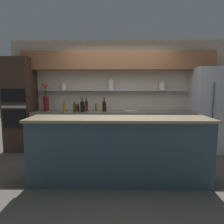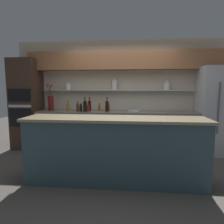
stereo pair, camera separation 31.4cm
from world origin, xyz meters
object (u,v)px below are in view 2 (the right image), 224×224
(bottle_sauce_8, at_px, (109,108))
(bottle_sauce_10, at_px, (80,108))
(bottle_sauce_5, at_px, (107,108))
(flower_vase, at_px, (51,101))
(bottle_oil_2, at_px, (68,107))
(bottle_spirit_1, at_px, (78,108))
(oven_tower, at_px, (27,104))
(bottle_wine_3, at_px, (85,106))
(bottle_sauce_6, at_px, (81,108))
(bottle_wine_7, at_px, (90,106))
(bottle_sauce_4, at_px, (88,108))
(sink_fixture, at_px, (134,110))
(refrigerator, at_px, (219,111))
(bottle_wine_0, at_px, (107,106))
(bottle_sauce_9, at_px, (99,107))

(bottle_sauce_8, bearing_deg, bottle_sauce_10, -174.74)
(bottle_sauce_5, height_order, bottle_sauce_8, bottle_sauce_5)
(flower_vase, distance_m, bottle_oil_2, 0.49)
(bottle_spirit_1, distance_m, bottle_sauce_8, 0.75)
(oven_tower, xyz_separation_m, bottle_wine_3, (1.48, -0.16, -0.02))
(bottle_oil_2, height_order, bottle_sauce_8, bottle_oil_2)
(flower_vase, xyz_separation_m, bottle_sauce_6, (0.79, -0.18, -0.14))
(bottle_sauce_5, height_order, bottle_wine_7, bottle_wine_7)
(bottle_sauce_4, xyz_separation_m, bottle_wine_7, (0.01, 0.10, 0.04))
(bottle_wine_7, relative_size, bottle_sauce_8, 2.01)
(oven_tower, distance_m, sink_fixture, 2.60)
(bottle_spirit_1, relative_size, bottle_sauce_10, 1.41)
(bottle_oil_2, relative_size, bottle_sauce_8, 1.44)
(bottle_sauce_5, relative_size, bottle_sauce_8, 1.19)
(refrigerator, distance_m, oven_tower, 4.46)
(refrigerator, relative_size, bottle_sauce_10, 11.67)
(oven_tower, distance_m, bottle_sauce_6, 1.41)
(oven_tower, distance_m, bottle_sauce_5, 1.99)
(bottle_wine_0, bearing_deg, bottle_sauce_5, -78.47)
(flower_vase, height_order, bottle_sauce_8, flower_vase)
(bottle_spirit_1, bearing_deg, bottle_sauce_6, -3.19)
(bottle_wine_0, height_order, bottle_sauce_8, bottle_wine_0)
(bottle_sauce_4, bearing_deg, bottle_sauce_5, -1.94)
(bottle_spirit_1, bearing_deg, bottle_wine_3, 1.05)
(bottle_wine_0, height_order, bottle_oil_2, bottle_wine_0)
(bottle_sauce_9, height_order, bottle_sauce_10, bottle_sauce_9)
(refrigerator, distance_m, bottle_sauce_8, 2.46)
(bottle_spirit_1, relative_size, bottle_sauce_6, 1.22)
(bottle_sauce_6, xyz_separation_m, bottle_wine_7, (0.16, 0.17, 0.04))
(flower_vase, relative_size, bottle_sauce_6, 3.46)
(sink_fixture, bearing_deg, bottle_sauce_9, 169.63)
(refrigerator, height_order, bottle_sauce_5, refrigerator)
(bottle_wine_0, xyz_separation_m, bottle_wine_7, (-0.42, 0.02, 0.00))
(bottle_wine_0, bearing_deg, bottle_sauce_4, -169.93)
(refrigerator, distance_m, bottle_sauce_9, 2.70)
(refrigerator, distance_m, bottle_oil_2, 3.40)
(refrigerator, height_order, bottle_wine_3, refrigerator)
(bottle_sauce_10, bearing_deg, bottle_oil_2, -147.14)
(bottle_sauce_5, xyz_separation_m, bottle_sauce_10, (-0.68, 0.18, -0.02))
(bottle_spirit_1, bearing_deg, bottle_oil_2, 165.55)
(bottle_sauce_4, bearing_deg, sink_fixture, 5.76)
(bottle_wine_3, bearing_deg, bottle_wine_7, 66.94)
(oven_tower, height_order, bottle_wine_0, oven_tower)
(bottle_wine_0, xyz_separation_m, bottle_sauce_10, (-0.66, 0.08, -0.05))
(bottle_spirit_1, height_order, bottle_sauce_5, bottle_spirit_1)
(bottle_wine_7, xyz_separation_m, bottle_sauce_9, (0.21, 0.16, -0.06))
(bottle_wine_7, bearing_deg, bottle_oil_2, -168.34)
(bottle_sauce_4, xyz_separation_m, bottle_sauce_6, (-0.15, -0.07, -0.00))
(flower_vase, xyz_separation_m, bottle_sauce_5, (1.39, -0.12, -0.13))
(refrigerator, height_order, bottle_wine_0, refrigerator)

